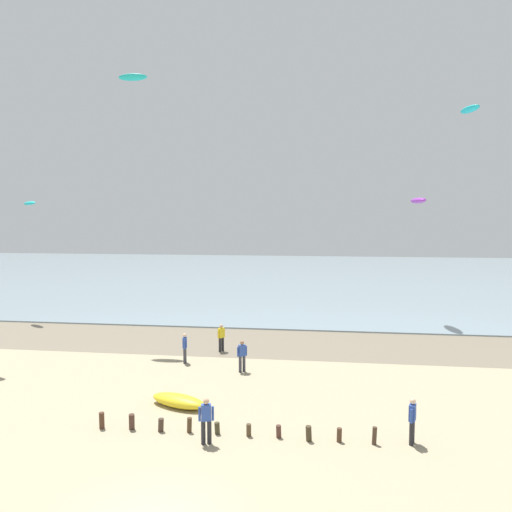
% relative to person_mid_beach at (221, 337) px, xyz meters
% --- Properties ---
extents(wet_sand_strip, '(120.00, 7.38, 0.01)m').
position_rel_person_mid_beach_xyz_m(wet_sand_strip, '(1.48, 2.45, -0.91)').
color(wet_sand_strip, '#7A6D59').
rests_on(wet_sand_strip, ground).
extents(sea, '(160.00, 70.00, 0.10)m').
position_rel_person_mid_beach_xyz_m(sea, '(1.48, 41.14, -0.87)').
color(sea, '#7F939E').
rests_on(sea, ground).
extents(groyne_near, '(10.64, 0.35, 0.66)m').
position_rel_person_mid_beach_xyz_m(groyne_near, '(2.35, -11.21, -0.64)').
color(groyne_near, '#4C3123').
rests_on(groyne_near, ground).
extents(person_mid_beach, '(0.39, 0.47, 1.71)m').
position_rel_person_mid_beach_xyz_m(person_mid_beach, '(0.00, 0.00, 0.00)').
color(person_mid_beach, '#232328').
rests_on(person_mid_beach, ground).
extents(person_by_waterline, '(0.55, 0.31, 1.71)m').
position_rel_person_mid_beach_xyz_m(person_by_waterline, '(1.93, -11.99, 0.00)').
color(person_by_waterline, '#232328').
rests_on(person_by_waterline, ground).
extents(person_left_flank, '(0.50, 0.37, 1.71)m').
position_rel_person_mid_beach_xyz_m(person_left_flank, '(1.91, -3.72, 0.00)').
color(person_left_flank, '#383842').
rests_on(person_left_flank, ground).
extents(person_right_flank, '(0.28, 0.56, 1.71)m').
position_rel_person_mid_beach_xyz_m(person_right_flank, '(-1.59, -2.55, 0.00)').
color(person_right_flank, '#383842').
rests_on(person_right_flank, ground).
extents(person_far_down_beach, '(0.33, 0.54, 1.71)m').
position_rel_person_mid_beach_xyz_m(person_far_down_beach, '(9.36, -11.01, 0.00)').
color(person_far_down_beach, '#232328').
rests_on(person_far_down_beach, ground).
extents(grounded_kite, '(2.87, 1.84, 0.54)m').
position_rel_person_mid_beach_xyz_m(grounded_kite, '(-0.09, -8.79, -0.65)').
color(grounded_kite, yellow).
rests_on(grounded_kite, ground).
extents(kite_aloft_1, '(1.85, 1.54, 0.45)m').
position_rel_person_mid_beach_xyz_m(kite_aloft_1, '(-17.51, 7.89, 8.56)').
color(kite_aloft_1, '#19B2B7').
extents(kite_aloft_2, '(2.02, 0.74, 0.54)m').
position_rel_person_mid_beach_xyz_m(kite_aloft_2, '(-6.65, 3.18, 16.81)').
color(kite_aloft_2, '#19B2B7').
extents(kite_aloft_3, '(1.86, 3.63, 0.74)m').
position_rel_person_mid_beach_xyz_m(kite_aloft_3, '(21.71, 25.91, 18.93)').
color(kite_aloft_3, '#19B2B7').
extents(kite_aloft_4, '(1.17, 2.88, 0.46)m').
position_rel_person_mid_beach_xyz_m(kite_aloft_4, '(13.61, 10.52, 8.71)').
color(kite_aloft_4, purple).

